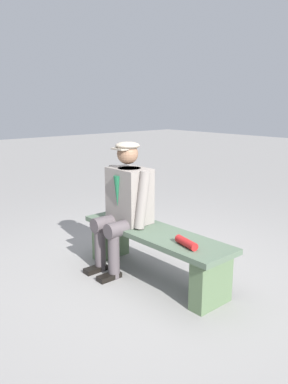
% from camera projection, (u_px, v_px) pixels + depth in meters
% --- Properties ---
extents(ground_plane, '(30.00, 30.00, 0.00)m').
position_uv_depth(ground_plane, '(154.00, 277.00, 3.73)').
color(ground_plane, gray).
extents(bench, '(1.66, 0.47, 0.48)m').
position_uv_depth(bench, '(154.00, 246.00, 3.66)').
color(bench, '#50634F').
rests_on(bench, ground).
extents(seated_man, '(0.59, 0.62, 1.29)m').
position_uv_depth(seated_man, '(125.00, 201.00, 3.80)').
color(seated_man, gray).
rests_on(seated_man, ground).
extents(rolled_magazine, '(0.26, 0.12, 0.07)m').
position_uv_depth(rolled_magazine, '(186.00, 243.00, 3.21)').
color(rolled_magazine, '#B21E1E').
rests_on(rolled_magazine, bench).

